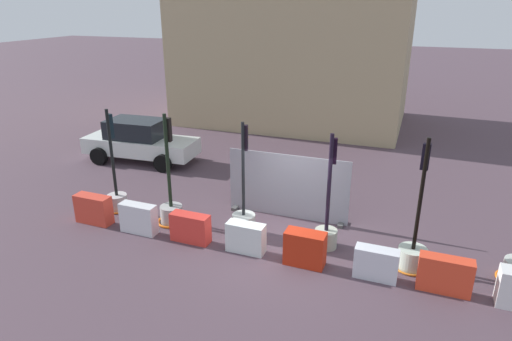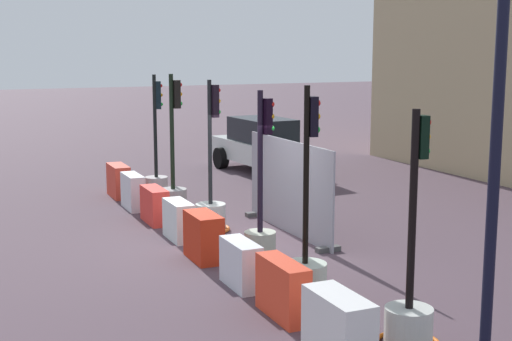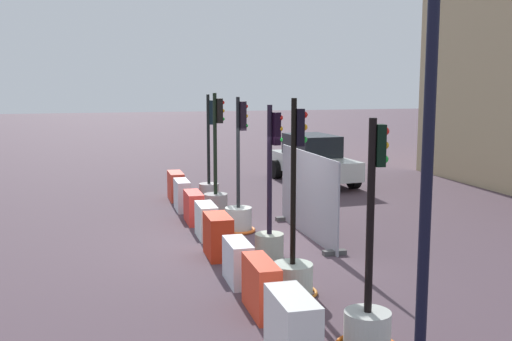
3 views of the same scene
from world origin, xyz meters
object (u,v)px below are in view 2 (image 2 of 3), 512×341
at_px(traffic_light_0, 157,175).
at_px(construction_barrier_3, 179,220).
at_px(construction_barrier_4, 204,237).
at_px(construction_barrier_2, 155,205).
at_px(traffic_light_1, 173,189).
at_px(construction_barrier_0, 119,181).
at_px(construction_barrier_7, 338,328).
at_px(traffic_light_4, 305,265).
at_px(construction_barrier_1, 133,192).
at_px(traffic_light_3, 261,223).
at_px(traffic_light_2, 211,209).
at_px(car_white_van, 264,146).
at_px(construction_barrier_5, 241,264).
at_px(traffic_light_5, 409,310).
at_px(construction_barrier_6, 283,289).

relative_size(traffic_light_0, construction_barrier_3, 3.15).
bearing_deg(construction_barrier_4, construction_barrier_2, 179.35).
height_order(traffic_light_1, construction_barrier_4, traffic_light_1).
distance_m(construction_barrier_0, construction_barrier_7, 11.20).
relative_size(traffic_light_0, traffic_light_4, 0.96).
height_order(traffic_light_0, construction_barrier_1, traffic_light_0).
xyz_separation_m(traffic_light_1, traffic_light_3, (4.56, 0.19, 0.14)).
height_order(construction_barrier_1, construction_barrier_2, construction_barrier_1).
bearing_deg(construction_barrier_0, construction_barrier_1, -1.66).
bearing_deg(traffic_light_2, construction_barrier_4, -24.89).
relative_size(traffic_light_2, car_white_van, 0.69).
xyz_separation_m(traffic_light_3, construction_barrier_5, (1.40, -1.02, -0.28)).
bearing_deg(car_white_van, construction_barrier_5, -27.48).
bearing_deg(construction_barrier_0, traffic_light_4, 4.81).
bearing_deg(traffic_light_3, construction_barrier_4, -107.44).
height_order(traffic_light_2, construction_barrier_3, traffic_light_2).
xyz_separation_m(traffic_light_1, construction_barrier_5, (5.96, -0.83, -0.14)).
height_order(traffic_light_5, construction_barrier_4, traffic_light_5).
xyz_separation_m(traffic_light_2, construction_barrier_5, (3.71, -0.92, -0.08)).
bearing_deg(traffic_light_1, traffic_light_5, 1.37).
height_order(traffic_light_1, traffic_light_3, traffic_light_1).
xyz_separation_m(construction_barrier_3, construction_barrier_4, (1.59, -0.06, 0.04)).
xyz_separation_m(construction_barrier_3, construction_barrier_5, (3.30, -0.05, -0.01)).
xyz_separation_m(traffic_light_2, construction_barrier_4, (1.99, -0.92, -0.03)).
xyz_separation_m(traffic_light_3, construction_barrier_0, (-6.70, -0.99, -0.24)).
height_order(construction_barrier_1, car_white_van, car_white_van).
relative_size(construction_barrier_1, construction_barrier_6, 0.92).
bearing_deg(construction_barrier_4, traffic_light_0, 170.57).
bearing_deg(construction_barrier_2, construction_barrier_5, -0.40).
height_order(traffic_light_2, traffic_light_3, traffic_light_2).
height_order(construction_barrier_3, car_white_van, car_white_van).
relative_size(traffic_light_3, construction_barrier_3, 3.09).
height_order(traffic_light_0, construction_barrier_5, traffic_light_0).
distance_m(traffic_light_1, construction_barrier_7, 9.11).
distance_m(traffic_light_3, construction_barrier_3, 2.15).
height_order(traffic_light_5, construction_barrier_7, traffic_light_5).
xyz_separation_m(construction_barrier_1, construction_barrier_7, (9.62, -0.01, 0.00)).
bearing_deg(traffic_light_2, car_white_van, 145.72).
relative_size(construction_barrier_3, construction_barrier_4, 1.01).
xyz_separation_m(traffic_light_0, traffic_light_4, (8.82, -0.28, -0.03)).
height_order(construction_barrier_5, construction_barrier_7, construction_barrier_7).
distance_m(construction_barrier_3, construction_barrier_5, 3.31).
height_order(traffic_light_4, construction_barrier_7, traffic_light_4).
height_order(traffic_light_2, construction_barrier_2, traffic_light_2).
bearing_deg(construction_barrier_2, construction_barrier_0, -179.80).
height_order(traffic_light_5, construction_barrier_1, traffic_light_5).
distance_m(traffic_light_3, car_white_van, 9.50).
relative_size(construction_barrier_6, car_white_van, 0.25).
bearing_deg(car_white_van, traffic_light_0, -65.25).
bearing_deg(construction_barrier_6, construction_barrier_4, -179.86).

